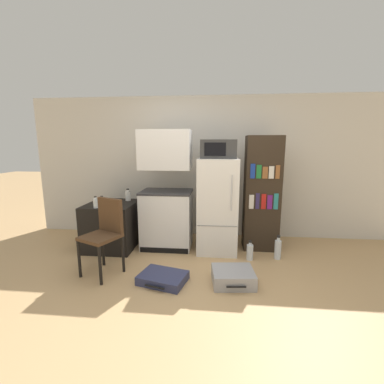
{
  "coord_description": "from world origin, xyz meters",
  "views": [
    {
      "loc": [
        0.26,
        -2.5,
        1.6
      ],
      "look_at": [
        -0.07,
        0.85,
        0.98
      ],
      "focal_mm": 24.0,
      "sensor_mm": 36.0,
      "label": 1
    }
  ],
  "objects_px": {
    "side_table": "(112,225)",
    "chair": "(105,229)",
    "refrigerator": "(217,205)",
    "bowl": "(112,203)",
    "water_bottle_middle": "(278,249)",
    "suitcase_small_flat": "(233,277)",
    "kitchen_hutch": "(167,195)",
    "bookshelf": "(262,194)",
    "suitcase_large_flat": "(163,278)",
    "water_bottle_front": "(250,252)",
    "bottle_milk_white": "(128,196)",
    "bottle_clear_short": "(96,203)",
    "bottle_amber_beer": "(102,202)",
    "microwave": "(218,149)"
  },
  "relations": [
    {
      "from": "side_table",
      "to": "chair",
      "type": "height_order",
      "value": "chair"
    },
    {
      "from": "refrigerator",
      "to": "chair",
      "type": "xyz_separation_m",
      "value": [
        -1.38,
        -0.85,
        -0.14
      ]
    },
    {
      "from": "bowl",
      "to": "water_bottle_middle",
      "type": "xyz_separation_m",
      "value": [
        2.44,
        -0.11,
        -0.58
      ]
    },
    {
      "from": "refrigerator",
      "to": "suitcase_small_flat",
      "type": "bearing_deg",
      "value": -78.95
    },
    {
      "from": "kitchen_hutch",
      "to": "bookshelf",
      "type": "relative_size",
      "value": 1.05
    },
    {
      "from": "suitcase_large_flat",
      "to": "water_bottle_middle",
      "type": "distance_m",
      "value": 1.69
    },
    {
      "from": "chair",
      "to": "bowl",
      "type": "bearing_deg",
      "value": 129.66
    },
    {
      "from": "refrigerator",
      "to": "water_bottle_front",
      "type": "relative_size",
      "value": 5.01
    },
    {
      "from": "bottle_milk_white",
      "to": "bowl",
      "type": "height_order",
      "value": "bottle_milk_white"
    },
    {
      "from": "bottle_clear_short",
      "to": "bottle_amber_beer",
      "type": "bearing_deg",
      "value": 41.26
    },
    {
      "from": "bottle_milk_white",
      "to": "chair",
      "type": "bearing_deg",
      "value": -86.73
    },
    {
      "from": "bottle_amber_beer",
      "to": "refrigerator",
      "type": "bearing_deg",
      "value": 10.29
    },
    {
      "from": "bottle_clear_short",
      "to": "suitcase_large_flat",
      "type": "xyz_separation_m",
      "value": [
        1.11,
        -0.68,
        -0.73
      ]
    },
    {
      "from": "bowl",
      "to": "chair",
      "type": "xyz_separation_m",
      "value": [
        0.2,
        -0.7,
        -0.16
      ]
    },
    {
      "from": "refrigerator",
      "to": "chair",
      "type": "height_order",
      "value": "refrigerator"
    },
    {
      "from": "kitchen_hutch",
      "to": "water_bottle_front",
      "type": "bearing_deg",
      "value": -16.72
    },
    {
      "from": "bookshelf",
      "to": "bottle_amber_beer",
      "type": "xyz_separation_m",
      "value": [
        -2.34,
        -0.44,
        -0.09
      ]
    },
    {
      "from": "suitcase_large_flat",
      "to": "side_table",
      "type": "bearing_deg",
      "value": 150.34
    },
    {
      "from": "bottle_milk_white",
      "to": "bowl",
      "type": "relative_size",
      "value": 1.16
    },
    {
      "from": "kitchen_hutch",
      "to": "bottle_amber_beer",
      "type": "distance_m",
      "value": 0.95
    },
    {
      "from": "suitcase_small_flat",
      "to": "water_bottle_front",
      "type": "height_order",
      "value": "water_bottle_front"
    },
    {
      "from": "microwave",
      "to": "refrigerator",
      "type": "bearing_deg",
      "value": 73.23
    },
    {
      "from": "bowl",
      "to": "bookshelf",
      "type": "bearing_deg",
      "value": 7.27
    },
    {
      "from": "bottle_amber_beer",
      "to": "bottle_clear_short",
      "type": "bearing_deg",
      "value": -138.74
    },
    {
      "from": "bottle_clear_short",
      "to": "water_bottle_middle",
      "type": "height_order",
      "value": "bottle_clear_short"
    },
    {
      "from": "water_bottle_middle",
      "to": "suitcase_large_flat",
      "type": "bearing_deg",
      "value": -152.33
    },
    {
      "from": "kitchen_hutch",
      "to": "microwave",
      "type": "xyz_separation_m",
      "value": [
        0.78,
        -0.05,
        0.71
      ]
    },
    {
      "from": "bookshelf",
      "to": "bottle_clear_short",
      "type": "bearing_deg",
      "value": -168.38
    },
    {
      "from": "side_table",
      "to": "microwave",
      "type": "bearing_deg",
      "value": 2.05
    },
    {
      "from": "bowl",
      "to": "suitcase_small_flat",
      "type": "height_order",
      "value": "bowl"
    },
    {
      "from": "microwave",
      "to": "bowl",
      "type": "relative_size",
      "value": 3.05
    },
    {
      "from": "chair",
      "to": "water_bottle_middle",
      "type": "height_order",
      "value": "chair"
    },
    {
      "from": "microwave",
      "to": "water_bottle_front",
      "type": "relative_size",
      "value": 1.82
    },
    {
      "from": "bookshelf",
      "to": "chair",
      "type": "bearing_deg",
      "value": -154.4
    },
    {
      "from": "bottle_amber_beer",
      "to": "chair",
      "type": "distance_m",
      "value": 0.65
    },
    {
      "from": "bottle_clear_short",
      "to": "side_table",
      "type": "bearing_deg",
      "value": 72.46
    },
    {
      "from": "bottle_clear_short",
      "to": "water_bottle_front",
      "type": "bearing_deg",
      "value": 0.79
    },
    {
      "from": "bowl",
      "to": "refrigerator",
      "type": "bearing_deg",
      "value": 5.55
    },
    {
      "from": "microwave",
      "to": "side_table",
      "type": "bearing_deg",
      "value": -177.95
    },
    {
      "from": "refrigerator",
      "to": "bottle_clear_short",
      "type": "height_order",
      "value": "refrigerator"
    },
    {
      "from": "refrigerator",
      "to": "water_bottle_middle",
      "type": "xyz_separation_m",
      "value": [
        0.86,
        -0.26,
        -0.56
      ]
    },
    {
      "from": "refrigerator",
      "to": "water_bottle_middle",
      "type": "relative_size",
      "value": 4.06
    },
    {
      "from": "side_table",
      "to": "water_bottle_front",
      "type": "height_order",
      "value": "side_table"
    },
    {
      "from": "kitchen_hutch",
      "to": "bottle_amber_beer",
      "type": "relative_size",
      "value": 11.11
    },
    {
      "from": "refrigerator",
      "to": "suitcase_large_flat",
      "type": "bearing_deg",
      "value": -121.1
    },
    {
      "from": "refrigerator",
      "to": "bookshelf",
      "type": "relative_size",
      "value": 0.81
    },
    {
      "from": "bottle_milk_white",
      "to": "suitcase_large_flat",
      "type": "xyz_separation_m",
      "value": [
        0.81,
        -1.21,
        -0.74
      ]
    },
    {
      "from": "bookshelf",
      "to": "bottle_milk_white",
      "type": "xyz_separation_m",
      "value": [
        -2.11,
        0.03,
        -0.08
      ]
    },
    {
      "from": "bowl",
      "to": "suitcase_small_flat",
      "type": "xyz_separation_m",
      "value": [
        1.77,
        -0.84,
        -0.65
      ]
    },
    {
      "from": "refrigerator",
      "to": "microwave",
      "type": "distance_m",
      "value": 0.84
    }
  ]
}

